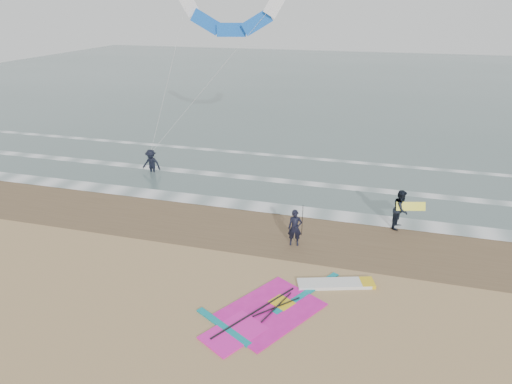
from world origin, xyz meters
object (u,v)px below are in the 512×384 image
(windsurf_rig, at_px, (289,304))
(person_walking, at_px, (401,209))
(person_standing, at_px, (295,228))
(person_wading, at_px, (151,158))
(surf_kite, at_px, (231,16))

(windsurf_rig, bearing_deg, person_walking, 62.49)
(person_standing, distance_m, person_walking, 5.19)
(person_wading, distance_m, surf_kite, 9.51)
(person_wading, bearing_deg, windsurf_rig, -44.46)
(windsurf_rig, xyz_separation_m, person_walking, (3.68, 7.06, 0.89))
(windsurf_rig, distance_m, surf_kite, 17.47)
(windsurf_rig, relative_size, surf_kite, 0.62)
(person_standing, bearing_deg, surf_kite, 109.51)
(surf_kite, bearing_deg, windsurf_rig, -64.45)
(person_standing, relative_size, person_wading, 0.90)
(person_walking, xyz_separation_m, surf_kite, (-10.18, 6.54, 7.94))
(surf_kite, bearing_deg, person_wading, -144.88)
(person_standing, height_order, surf_kite, surf_kite)
(person_standing, bearing_deg, windsurf_rig, -93.73)
(windsurf_rig, height_order, surf_kite, surf_kite)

